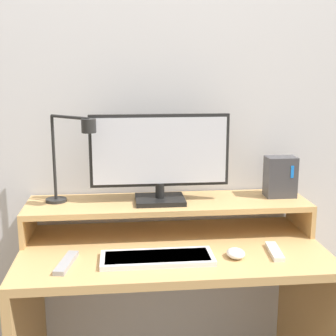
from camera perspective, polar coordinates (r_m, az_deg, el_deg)
wall_back at (r=1.98m, az=-0.52°, el=7.02°), size 6.00×0.05×2.50m
desk at (r=1.87m, az=0.52°, el=-16.25°), size 1.12×0.59×0.78m
monitor_shelf at (r=1.88m, az=0.01°, el=-4.62°), size 1.12×0.28×0.13m
monitor at (r=1.82m, az=-1.01°, el=1.42°), size 0.54×0.16×0.35m
desk_lamp at (r=1.79m, az=-11.62°, el=1.99°), size 0.21×0.19×0.35m
router_dock at (r=1.97m, az=13.53°, el=-1.04°), size 0.12×0.08×0.17m
keyboard at (r=1.64m, az=-1.31°, el=-10.90°), size 0.39×0.14×0.02m
mouse at (r=1.68m, az=8.26°, el=-10.25°), size 0.06×0.08×0.03m
remote_control at (r=1.64m, az=-12.29°, el=-11.22°), size 0.07×0.18×0.02m
remote_secondary at (r=1.74m, az=12.88°, el=-9.89°), size 0.05×0.16×0.02m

